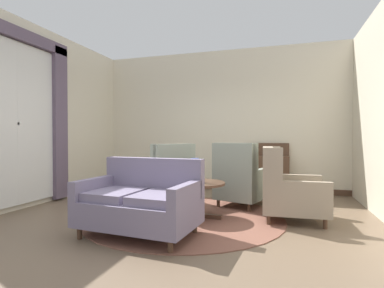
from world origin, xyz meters
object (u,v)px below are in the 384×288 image
object	(u,v)px
armchair_back_corner	(241,180)
sideboard	(267,172)
coffee_table	(198,189)
settee	(141,202)
armchair_beside_settee	(167,178)
porcelain_vase	(195,172)
armchair_far_left	(287,190)

from	to	relation	value
armchair_back_corner	sideboard	bearing A→B (deg)	-88.54
armchair_back_corner	coffee_table	bearing A→B (deg)	79.32
settee	armchair_beside_settee	distance (m)	1.82
settee	armchair_beside_settee	bearing A→B (deg)	106.37
armchair_beside_settee	armchair_back_corner	world-z (taller)	armchair_back_corner
porcelain_vase	armchair_back_corner	bearing A→B (deg)	60.50
armchair_beside_settee	porcelain_vase	bearing A→B (deg)	80.77
sideboard	armchair_beside_settee	bearing A→B (deg)	-140.46
porcelain_vase	armchair_far_left	distance (m)	1.36
porcelain_vase	armchair_beside_settee	size ratio (longest dim) A/B	0.30
coffee_table	settee	distance (m)	1.05
coffee_table	armchair_back_corner	world-z (taller)	armchair_back_corner
sideboard	settee	bearing A→B (deg)	-112.86
porcelain_vase	armchair_beside_settee	xyz separation A→B (m)	(-0.78, 0.86, -0.24)
settee	sideboard	world-z (taller)	sideboard
armchair_far_left	sideboard	size ratio (longest dim) A/B	0.98
armchair_beside_settee	armchair_back_corner	xyz separation A→B (m)	(1.33, 0.10, 0.01)
coffee_table	armchair_back_corner	xyz separation A→B (m)	(0.51, 0.93, 0.03)
coffee_table	sideboard	xyz separation A→B (m)	(0.89, 2.25, 0.04)
sideboard	armchair_back_corner	bearing A→B (deg)	-106.31
porcelain_vase	sideboard	size ratio (longest dim) A/B	0.33
sideboard	coffee_table	bearing A→B (deg)	-111.60
coffee_table	settee	bearing A→B (deg)	-115.74
porcelain_vase	settee	size ratio (longest dim) A/B	0.24
armchair_far_left	sideboard	world-z (taller)	sideboard
coffee_table	porcelain_vase	distance (m)	0.26
sideboard	porcelain_vase	bearing A→B (deg)	-112.20
coffee_table	armchair_far_left	size ratio (longest dim) A/B	0.76
settee	armchair_back_corner	xyz separation A→B (m)	(0.96, 1.88, 0.05)
armchair_back_corner	armchair_far_left	size ratio (longest dim) A/B	1.05
settee	sideboard	distance (m)	3.47
porcelain_vase	armchair_beside_settee	distance (m)	1.19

